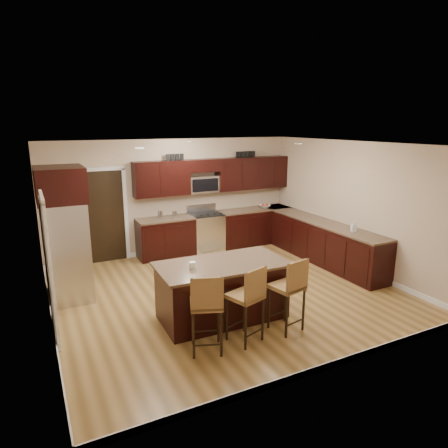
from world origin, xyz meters
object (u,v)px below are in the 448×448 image
stool_mid (249,296)px  range (206,232)px  stool_right (290,287)px  stool_left (207,305)px  refrigerator (65,233)px  island (222,292)px

stool_mid → range: bearing=55.9°
stool_right → stool_mid: bearing=167.9°
stool_left → refrigerator: size_ratio=0.49×
island → stool_left: size_ratio=1.80×
range → stool_right: stool_right is taller
stool_mid → stool_right: stool_right is taller
island → refrigerator: bearing=140.0°
island → stool_left: 1.10m
island → range: bearing=71.7°
island → stool_mid: 0.89m
island → refrigerator: (-2.11, 1.86, 0.78)m
island → stool_right: stool_right is taller
range → refrigerator: bearing=-156.3°
range → stool_mid: (-1.19, -4.16, 0.24)m
range → stool_mid: 4.33m
stool_left → range: bearing=86.1°
island → refrigerator: 2.92m
range → island: size_ratio=0.54×
island → stool_mid: size_ratio=1.82×
range → stool_left: (-1.83, -4.16, 0.24)m
island → stool_right: size_ratio=1.80×
range → refrigerator: 3.68m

